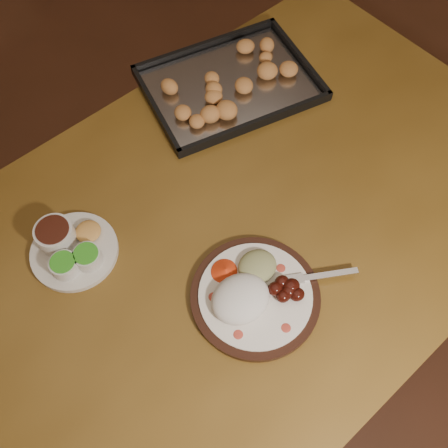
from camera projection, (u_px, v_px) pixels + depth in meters
ground at (213, 259)px, 1.85m from camera, size 4.00×4.00×0.00m
dining_table at (225, 250)px, 1.14m from camera, size 1.62×1.11×0.75m
dinner_plate at (253, 293)px, 0.96m from camera, size 0.33×0.25×0.06m
condiment_saucer at (70, 248)px, 1.01m from camera, size 0.18×0.18×0.06m
baking_tray at (230, 83)px, 1.24m from camera, size 0.44×0.35×0.04m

